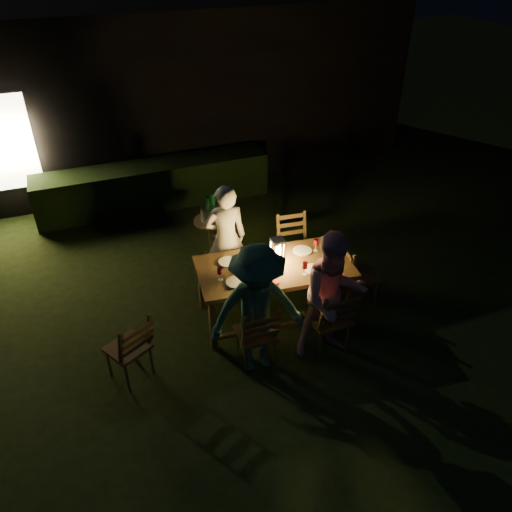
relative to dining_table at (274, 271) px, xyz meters
name	(u,v)px	position (x,y,z in m)	size (l,w,h in m)	color
garden_envelope	(148,83)	(-0.31, 6.11, 0.85)	(40.00, 40.00, 3.20)	black
dining_table	(274,271)	(0.00, 0.00, 0.00)	(2.04, 1.17, 0.81)	#4E361A
chair_near_left	(256,344)	(-0.53, -0.72, -0.44)	(0.45, 0.48, 0.96)	#4E361A
chair_near_right	(328,329)	(0.37, -0.82, -0.42)	(0.47, 0.51, 1.03)	#4E361A
chair_far_left	(228,271)	(-0.37, 0.81, -0.45)	(0.45, 0.48, 0.93)	#4E361A
chair_far_right	(294,259)	(0.63, 0.71, -0.43)	(0.49, 0.52, 1.00)	#4E361A
chair_end	(359,283)	(1.22, -0.13, -0.45)	(0.51, 0.49, 0.93)	#4E361A
chair_spare	(131,358)	(-1.94, -0.41, -0.44)	(0.59, 0.61, 0.96)	#4E361A
person_house_side	(226,238)	(-0.36, 0.86, 0.07)	(0.58, 0.38, 1.59)	beige
person_opp_right	(333,297)	(0.36, -0.86, 0.11)	(0.81, 0.63, 1.67)	#BB818F
person_opp_left	(257,311)	(-0.54, -0.77, 0.11)	(1.08, 0.62, 1.67)	#2D5B46
lantern	(277,252)	(0.06, 0.04, 0.24)	(0.16, 0.16, 0.35)	white
plate_far_left	(228,262)	(-0.52, 0.28, 0.09)	(0.25, 0.25, 0.01)	white
plate_near_left	(236,282)	(-0.57, -0.16, 0.09)	(0.25, 0.25, 0.01)	white
plate_far_right	(302,251)	(0.47, 0.17, 0.09)	(0.25, 0.25, 0.01)	white
plate_near_right	(314,269)	(0.42, -0.27, 0.09)	(0.25, 0.25, 0.01)	white
wineglass_a	(246,251)	(-0.27, 0.31, 0.17)	(0.06, 0.06, 0.18)	#59070F
wineglass_b	(220,274)	(-0.73, -0.04, 0.17)	(0.06, 0.06, 0.18)	#59070F
wineglass_c	(305,269)	(0.27, -0.31, 0.17)	(0.06, 0.06, 0.18)	#59070F
wineglass_d	(316,245)	(0.64, 0.11, 0.17)	(0.06, 0.06, 0.18)	#59070F
wineglass_e	(274,275)	(-0.13, -0.29, 0.17)	(0.06, 0.06, 0.18)	silver
bottle_table	(255,259)	(-0.25, 0.03, 0.22)	(0.07, 0.07, 0.28)	#0F471E
napkin_left	(270,282)	(-0.18, -0.30, 0.09)	(0.18, 0.14, 0.01)	red
napkin_right	(324,272)	(0.51, -0.36, 0.09)	(0.18, 0.14, 0.01)	red
phone	(232,287)	(-0.65, -0.23, 0.08)	(0.14, 0.07, 0.01)	black
side_table	(212,224)	(-0.35, 1.58, -0.11)	(0.52, 0.52, 0.71)	olive
ice_bucket	(211,213)	(-0.35, 1.58, 0.09)	(0.30, 0.30, 0.22)	#A5A8AD
bottle_bucket_a	(208,212)	(-0.40, 1.54, 0.14)	(0.07, 0.07, 0.32)	#0F471E
bottle_bucket_b	(213,208)	(-0.30, 1.62, 0.14)	(0.07, 0.07, 0.32)	#0F471E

